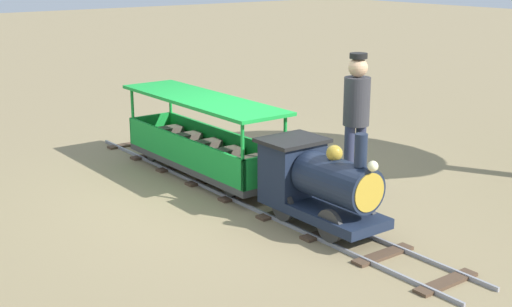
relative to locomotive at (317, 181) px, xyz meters
name	(u,v)px	position (x,y,z in m)	size (l,w,h in m)	color
ground_plane	(242,194)	(0.00, -1.29, -0.49)	(60.00, 60.00, 0.00)	#8C7A56
track	(246,194)	(0.00, -1.22, -0.47)	(0.69, 6.40, 0.04)	gray
locomotive	(317,181)	(0.00, 0.00, 0.00)	(0.65, 1.44, 1.05)	#192338
passenger_car	(202,145)	(0.00, -2.12, -0.06)	(0.75, 2.70, 0.97)	#3F3F3F
conductor_person	(356,112)	(-1.10, -0.58, 0.47)	(0.30, 0.30, 1.62)	#282D47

